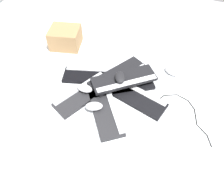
% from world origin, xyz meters
% --- Properties ---
extents(ground_plane, '(3.20, 3.20, 0.00)m').
position_xyz_m(ground_plane, '(0.00, 0.00, 0.00)').
color(ground_plane, silver).
extents(keyboard_0, '(0.46, 0.26, 0.03)m').
position_xyz_m(keyboard_0, '(0.14, -0.01, 0.01)').
color(keyboard_0, black).
rests_on(keyboard_0, ground).
extents(keyboard_1, '(0.45, 0.37, 0.03)m').
position_xyz_m(keyboard_1, '(0.02, 0.06, 0.01)').
color(keyboard_1, black).
rests_on(keyboard_1, ground).
extents(keyboard_2, '(0.46, 0.27, 0.03)m').
position_xyz_m(keyboard_2, '(-0.20, 0.07, 0.01)').
color(keyboard_2, black).
rests_on(keyboard_2, ground).
extents(keyboard_3, '(0.32, 0.46, 0.03)m').
position_xyz_m(keyboard_3, '(-0.19, -0.11, 0.01)').
color(keyboard_3, '#232326').
rests_on(keyboard_3, ground).
extents(keyboard_4, '(0.38, 0.44, 0.03)m').
position_xyz_m(keyboard_4, '(-0.01, -0.18, 0.01)').
color(keyboard_4, '#232326').
rests_on(keyboard_4, ground).
extents(keyboard_5, '(0.35, 0.46, 0.03)m').
position_xyz_m(keyboard_5, '(-0.02, 0.11, 0.04)').
color(keyboard_5, black).
rests_on(keyboard_5, keyboard_1).
extents(keyboard_6, '(0.43, 0.40, 0.03)m').
position_xyz_m(keyboard_6, '(0.03, 0.06, 0.07)').
color(keyboard_6, black).
rests_on(keyboard_6, keyboard_5).
extents(mouse_0, '(0.13, 0.11, 0.04)m').
position_xyz_m(mouse_0, '(0.32, 0.32, 0.02)').
color(mouse_0, silver).
rests_on(mouse_0, ground).
extents(mouse_1, '(0.13, 0.10, 0.04)m').
position_xyz_m(mouse_1, '(-0.07, -0.21, 0.05)').
color(mouse_1, '#B7B7BC').
rests_on(mouse_1, keyboard_4).
extents(mouse_2, '(0.11, 0.07, 0.04)m').
position_xyz_m(mouse_2, '(-0.19, -0.09, 0.05)').
color(mouse_2, '#B7B7BC').
rests_on(mouse_2, keyboard_3).
extents(mouse_3, '(0.11, 0.13, 0.04)m').
position_xyz_m(mouse_3, '(0.01, 0.04, 0.11)').
color(mouse_3, black).
rests_on(mouse_3, keyboard_6).
extents(cable_0, '(0.38, 0.32, 0.01)m').
position_xyz_m(cable_0, '(0.48, 0.01, 0.00)').
color(cable_0, black).
rests_on(cable_0, ground).
extents(cardboard_box, '(0.28, 0.26, 0.16)m').
position_xyz_m(cardboard_box, '(-0.57, 0.33, 0.08)').
color(cardboard_box, '#9E774C').
rests_on(cardboard_box, ground).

